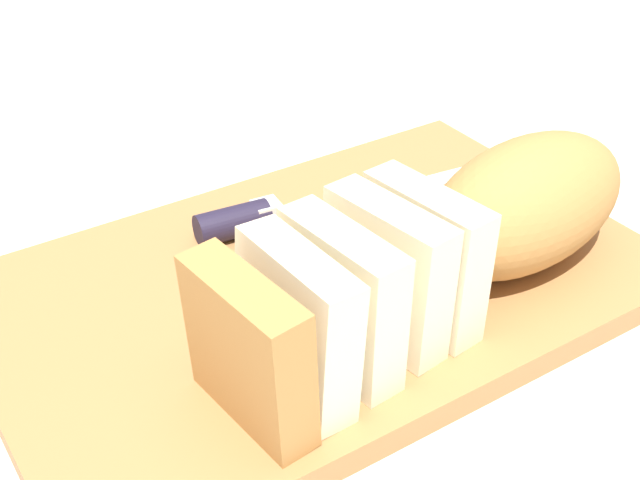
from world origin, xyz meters
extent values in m
plane|color=beige|center=(0.00, 0.00, 0.00)|extent=(3.00, 3.00, 0.00)
cube|color=#9E6B3D|center=(0.00, 0.00, 0.01)|extent=(0.47, 0.30, 0.02)
ellipsoid|color=#A8753D|center=(-0.13, 0.06, 0.07)|extent=(0.19, 0.11, 0.09)
cube|color=beige|center=(-0.03, 0.07, 0.07)|extent=(0.04, 0.09, 0.09)
cube|color=beige|center=(0.00, 0.08, 0.07)|extent=(0.04, 0.09, 0.10)
cube|color=beige|center=(0.04, 0.08, 0.07)|extent=(0.04, 0.09, 0.09)
cube|color=beige|center=(0.07, 0.09, 0.07)|extent=(0.04, 0.09, 0.10)
cube|color=#A8753D|center=(0.11, 0.09, 0.07)|extent=(0.04, 0.09, 0.10)
cube|color=silver|center=(-0.10, -0.06, 0.02)|extent=(0.20, 0.04, 0.00)
cylinder|color=black|center=(0.03, -0.08, 0.03)|extent=(0.06, 0.03, 0.02)
cube|color=silver|center=(0.00, -0.07, 0.03)|extent=(0.02, 0.02, 0.02)
sphere|color=tan|center=(-0.01, -0.03, 0.02)|extent=(0.00, 0.00, 0.00)
sphere|color=tan|center=(-0.01, 0.08, 0.02)|extent=(0.01, 0.01, 0.01)
camera|label=1|loc=(0.27, 0.42, 0.38)|focal=48.44mm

